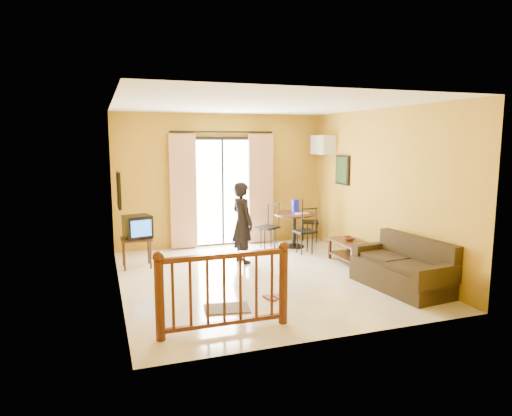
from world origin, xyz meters
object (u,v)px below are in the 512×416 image
object	(u,v)px
dining_table	(294,220)
coffee_table	(351,248)
television	(138,227)
standing_person	(242,223)
sofa	(404,270)

from	to	relation	value
dining_table	coffee_table	distance (m)	1.61
television	dining_table	world-z (taller)	television
television	standing_person	distance (m)	1.87
dining_table	sofa	xyz separation A→B (m)	(0.47, -3.07, -0.28)
dining_table	television	bearing A→B (deg)	-170.93
television	sofa	bearing A→B (deg)	-47.68
sofa	standing_person	xyz separation A→B (m)	(-1.87, 2.26, 0.45)
coffee_table	sofa	distance (m)	1.55
sofa	standing_person	world-z (taller)	standing_person
television	standing_person	world-z (taller)	standing_person
standing_person	sofa	bearing A→B (deg)	-155.52
television	standing_person	size ratio (longest dim) A/B	0.35
standing_person	television	bearing A→B (deg)	65.91
coffee_table	standing_person	size ratio (longest dim) A/B	0.62
television	coffee_table	bearing A→B (deg)	-28.26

